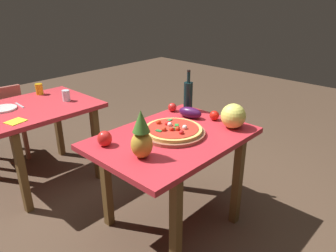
{
  "coord_description": "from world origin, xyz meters",
  "views": [
    {
      "loc": [
        -1.54,
        -1.4,
        1.72
      ],
      "look_at": [
        0.02,
        0.07,
        0.82
      ],
      "focal_mm": 34.12,
      "sensor_mm": 36.0,
      "label": 1
    }
  ],
  "objects": [
    {
      "name": "ground_plane",
      "position": [
        0.0,
        0.0,
        0.0
      ],
      "size": [
        10.0,
        10.0,
        0.0
      ],
      "primitive_type": "plane",
      "color": "#4C3828"
    },
    {
      "name": "dining_chair",
      "position": [
        -0.47,
        1.99,
        0.48
      ],
      "size": [
        0.44,
        0.44,
        0.85
      ],
      "rotation": [
        0.0,
        0.0,
        3.05
      ],
      "color": "#945540",
      "rests_on": "ground_plane"
    },
    {
      "name": "dinner_plate",
      "position": [
        -0.61,
        1.45,
        0.78
      ],
      "size": [
        0.22,
        0.22,
        0.02
      ],
      "primitive_type": "cylinder",
      "color": "white",
      "rests_on": "background_table"
    },
    {
      "name": "bell_pepper",
      "position": [
        -0.42,
        0.23,
        0.82
      ],
      "size": [
        0.1,
        0.1,
        0.11
      ],
      "primitive_type": "ellipsoid",
      "color": "red",
      "rests_on": "display_table"
    },
    {
      "name": "drinking_glass_water",
      "position": [
        -0.1,
        1.27,
        0.82
      ],
      "size": [
        0.07,
        0.07,
        0.1
      ],
      "primitive_type": "cylinder",
      "color": "silver",
      "rests_on": "background_table"
    },
    {
      "name": "pizza_board",
      "position": [
        0.02,
        0.02,
        0.78
      ],
      "size": [
        0.47,
        0.47,
        0.02
      ],
      "primitive_type": "cylinder",
      "color": "#945540",
      "rests_on": "display_table"
    },
    {
      "name": "display_table",
      "position": [
        0.0,
        0.0,
        0.66
      ],
      "size": [
        1.15,
        0.81,
        0.77
      ],
      "color": "brown",
      "rests_on": "ground_plane"
    },
    {
      "name": "napkin_folded",
      "position": [
        -0.66,
        1.09,
        0.77
      ],
      "size": [
        0.16,
        0.15,
        0.01
      ],
      "primitive_type": "cube",
      "rotation": [
        0.0,
        0.0,
        0.23
      ],
      "color": "yellow",
      "rests_on": "background_table"
    },
    {
      "name": "eggplant",
      "position": [
        0.36,
        0.14,
        0.81
      ],
      "size": [
        0.13,
        0.21,
        0.09
      ],
      "primitive_type": "ellipsoid",
      "rotation": [
        0.0,
        0.0,
        1.78
      ],
      "color": "#3C113F",
      "rests_on": "display_table"
    },
    {
      "name": "melon",
      "position": [
        0.42,
        -0.23,
        0.86
      ],
      "size": [
        0.19,
        0.19,
        0.19
      ],
      "primitive_type": "sphere",
      "color": "#E3DE5E",
      "rests_on": "display_table"
    },
    {
      "name": "wine_bottle",
      "position": [
        0.48,
        0.26,
        0.9
      ],
      "size": [
        0.08,
        0.08,
        0.35
      ],
      "color": "black",
      "rests_on": "display_table"
    },
    {
      "name": "drinking_glass_juice",
      "position": [
        -0.17,
        1.65,
        0.82
      ],
      "size": [
        0.07,
        0.07,
        0.11
      ],
      "primitive_type": "cylinder",
      "color": "gold",
      "rests_on": "background_table"
    },
    {
      "name": "knife_utensil",
      "position": [
        -0.47,
        1.45,
        0.77
      ],
      "size": [
        0.02,
        0.18,
        0.01
      ],
      "primitive_type": "cube",
      "rotation": [
        0.0,
        0.0,
        -0.04
      ],
      "color": "silver",
      "rests_on": "background_table"
    },
    {
      "name": "pineapple_left",
      "position": [
        -0.36,
        -0.08,
        0.91
      ],
      "size": [
        0.14,
        0.14,
        0.31
      ],
      "color": "gold",
      "rests_on": "display_table"
    },
    {
      "name": "pizza",
      "position": [
        0.02,
        0.02,
        0.81
      ],
      "size": [
        0.42,
        0.42,
        0.06
      ],
      "color": "#E3BA5C",
      "rests_on": "pizza_board"
    },
    {
      "name": "background_table",
      "position": [
        -0.36,
        1.35,
        0.65
      ],
      "size": [
        0.99,
        0.83,
        0.77
      ],
      "color": "brown",
      "rests_on": "ground_plane"
    },
    {
      "name": "tomato_near_board",
      "position": [
        0.45,
        -0.04,
        0.81
      ],
      "size": [
        0.08,
        0.08,
        0.08
      ],
      "primitive_type": "sphere",
      "color": "red",
      "rests_on": "display_table"
    },
    {
      "name": "tomato_by_bottle",
      "position": [
        0.37,
        0.34,
        0.8
      ],
      "size": [
        0.07,
        0.07,
        0.07
      ],
      "primitive_type": "sphere",
      "color": "red",
      "rests_on": "display_table"
    }
  ]
}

